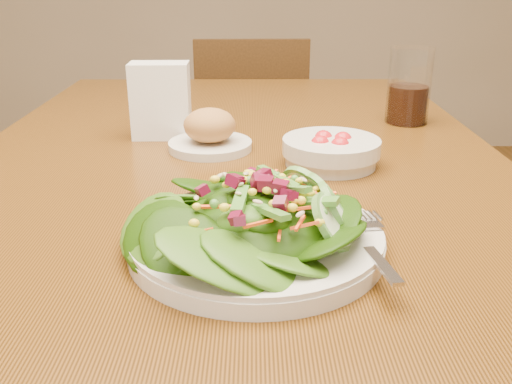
% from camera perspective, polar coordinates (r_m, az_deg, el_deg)
% --- Properties ---
extents(dining_table, '(0.90, 1.40, 0.75)m').
position_cam_1_polar(dining_table, '(0.98, -2.09, -2.26)').
color(dining_table, brown).
rests_on(dining_table, ground_plane).
extents(chair_far, '(0.39, 0.40, 0.83)m').
position_cam_1_polar(chair_far, '(2.03, -0.46, 4.40)').
color(chair_far, '#44280F').
rests_on(chair_far, ground_plane).
extents(salad_plate, '(0.29, 0.28, 0.08)m').
position_cam_1_polar(salad_plate, '(0.63, 0.91, -3.26)').
color(salad_plate, silver).
rests_on(salad_plate, dining_table).
extents(bread_plate, '(0.14, 0.14, 0.07)m').
position_cam_1_polar(bread_plate, '(0.98, -4.64, 5.90)').
color(bread_plate, silver).
rests_on(bread_plate, dining_table).
extents(tomato_bowl, '(0.15, 0.15, 0.05)m').
position_cam_1_polar(tomato_bowl, '(0.91, 7.51, 4.09)').
color(tomato_bowl, silver).
rests_on(tomato_bowl, dining_table).
extents(drinking_glass, '(0.08, 0.08, 0.15)m').
position_cam_1_polar(drinking_glass, '(1.18, 15.02, 9.71)').
color(drinking_glass, silver).
rests_on(drinking_glass, dining_table).
extents(napkin_holder, '(0.11, 0.06, 0.14)m').
position_cam_1_polar(napkin_holder, '(1.05, -9.52, 9.20)').
color(napkin_holder, white).
rests_on(napkin_holder, dining_table).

